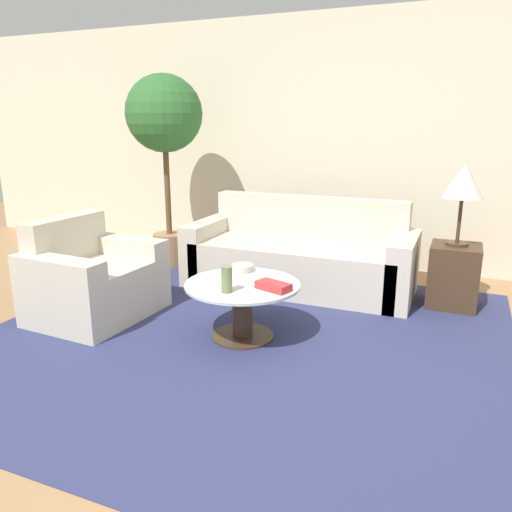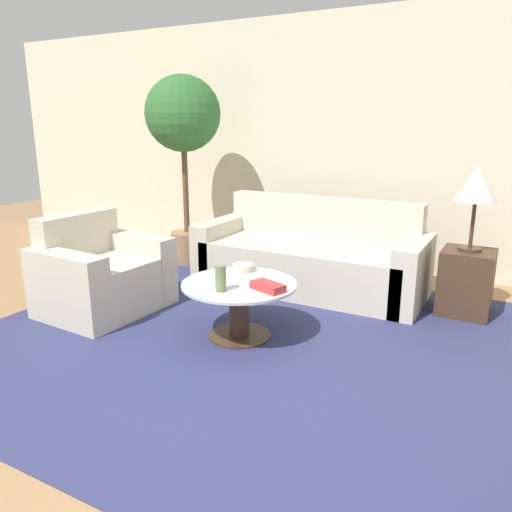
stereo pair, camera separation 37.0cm
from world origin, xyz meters
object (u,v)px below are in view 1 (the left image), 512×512
at_px(coffee_table, 242,303).
at_px(table_lamp, 463,183).
at_px(vase, 227,279).
at_px(potted_plant, 164,126).
at_px(sofa_main, 301,258).
at_px(armchair, 91,282).
at_px(bowl, 243,268).
at_px(book_stack, 273,286).

distance_m(coffee_table, table_lamp, 2.02).
height_order(table_lamp, vase, table_lamp).
height_order(coffee_table, table_lamp, table_lamp).
bearing_deg(potted_plant, coffee_table, -43.63).
relative_size(coffee_table, table_lamp, 1.23).
height_order(sofa_main, table_lamp, table_lamp).
relative_size(armchair, table_lamp, 1.46).
xyz_separation_m(vase, bowl, (-0.10, 0.48, -0.06)).
bearing_deg(table_lamp, potted_plant, 176.57).
relative_size(sofa_main, bowl, 12.32).
distance_m(table_lamp, bowl, 1.89).
relative_size(armchair, vase, 5.47).
bearing_deg(vase, potted_plant, 132.15).
relative_size(table_lamp, potted_plant, 0.34).
xyz_separation_m(coffee_table, book_stack, (0.25, -0.05, 0.17)).
bearing_deg(armchair, potted_plant, 11.30).
bearing_deg(potted_plant, armchair, -81.86).
bearing_deg(coffee_table, potted_plant, 136.37).
height_order(armchair, bowl, armchair).
relative_size(armchair, bowl, 5.76).
height_order(table_lamp, potted_plant, potted_plant).
xyz_separation_m(coffee_table, bowl, (-0.12, 0.28, 0.17)).
bearing_deg(sofa_main, bowl, -97.87).
height_order(sofa_main, book_stack, sofa_main).
distance_m(potted_plant, vase, 2.43).
bearing_deg(bowl, coffee_table, -66.20).
height_order(armchair, table_lamp, table_lamp).
distance_m(table_lamp, potted_plant, 2.92).
bearing_deg(book_stack, vase, -130.61).
bearing_deg(armchair, sofa_main, -40.86).
bearing_deg(table_lamp, book_stack, -130.28).
distance_m(sofa_main, coffee_table, 1.30).
bearing_deg(vase, armchair, 173.60).
bearing_deg(book_stack, armchair, -160.90).
relative_size(sofa_main, armchair, 2.14).
bearing_deg(sofa_main, potted_plant, 174.64).
relative_size(coffee_table, potted_plant, 0.41).
xyz_separation_m(sofa_main, vase, (-0.04, -1.51, 0.23)).
height_order(armchair, vase, armchair).
bearing_deg(potted_plant, table_lamp, -3.43).
bearing_deg(book_stack, coffee_table, -171.78).
bearing_deg(table_lamp, vase, -133.14).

